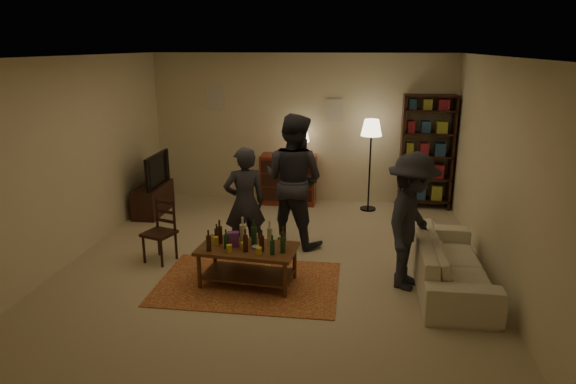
% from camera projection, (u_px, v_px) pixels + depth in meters
% --- Properties ---
extents(floor, '(6.00, 6.00, 0.00)m').
position_uv_depth(floor, '(276.00, 262.00, 6.94)').
color(floor, '#C6B793').
rests_on(floor, ground).
extents(room_shell, '(6.00, 6.00, 6.00)m').
position_uv_depth(room_shell, '(266.00, 103.00, 9.36)').
color(room_shell, beige).
rests_on(room_shell, ground).
extents(rug, '(2.20, 1.50, 0.01)m').
position_uv_depth(rug, '(248.00, 283.00, 6.32)').
color(rug, maroon).
rests_on(rug, ground).
extents(coffee_table, '(1.23, 0.75, 0.82)m').
position_uv_depth(coffee_table, '(247.00, 252.00, 6.21)').
color(coffee_table, brown).
rests_on(coffee_table, ground).
extents(dining_chair, '(0.47, 0.47, 0.86)m').
position_uv_depth(dining_chair, '(161.00, 229.00, 6.91)').
color(dining_chair, black).
rests_on(dining_chair, ground).
extents(tv_stand, '(0.40, 1.00, 1.06)m').
position_uv_depth(tv_stand, '(153.00, 192.00, 8.87)').
color(tv_stand, black).
rests_on(tv_stand, ground).
extents(dresser, '(1.00, 0.50, 1.36)m').
position_uv_depth(dresser, '(289.00, 178.00, 9.42)').
color(dresser, maroon).
rests_on(dresser, ground).
extents(bookshelf, '(0.90, 0.34, 2.02)m').
position_uv_depth(bookshelf, '(426.00, 151.00, 9.01)').
color(bookshelf, black).
rests_on(bookshelf, ground).
extents(floor_lamp, '(0.36, 0.36, 1.61)m').
position_uv_depth(floor_lamp, '(371.00, 134.00, 8.79)').
color(floor_lamp, black).
rests_on(floor_lamp, ground).
extents(sofa, '(0.81, 2.08, 0.61)m').
position_uv_depth(sofa, '(450.00, 262.00, 6.19)').
color(sofa, beige).
rests_on(sofa, ground).
extents(person_left, '(0.67, 0.57, 1.55)m').
position_uv_depth(person_left, '(245.00, 203.00, 6.93)').
color(person_left, '#25262D').
rests_on(person_left, ground).
extents(person_right, '(1.15, 1.04, 1.92)m').
position_uv_depth(person_right, '(294.00, 180.00, 7.37)').
color(person_right, '#282830').
rests_on(person_right, ground).
extents(person_by_sofa, '(0.95, 1.22, 1.66)m').
position_uv_depth(person_by_sofa, '(411.00, 222.00, 6.04)').
color(person_by_sofa, '#23242A').
rests_on(person_by_sofa, ground).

